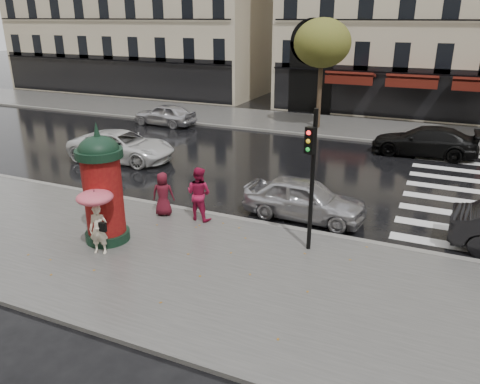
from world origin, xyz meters
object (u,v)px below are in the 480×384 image
at_px(car_white, 122,146).
at_px(car_black, 424,141).
at_px(woman_umbrella, 96,212).
at_px(morris_column, 103,186).
at_px(traffic_light, 311,168).
at_px(man_burgundy, 163,194).
at_px(car_silver, 304,199).
at_px(car_far_silver, 165,115).
at_px(woman_red, 199,194).

distance_m(car_white, car_black, 15.18).
xyz_separation_m(woman_umbrella, morris_column, (-0.37, 0.80, 0.47)).
distance_m(traffic_light, car_black, 13.00).
bearing_deg(man_burgundy, car_silver, -177.65).
height_order(morris_column, traffic_light, traffic_light).
height_order(morris_column, car_black, morris_column).
relative_size(car_silver, car_far_silver, 1.03).
height_order(woman_umbrella, traffic_light, traffic_light).
bearing_deg(traffic_light, morris_column, -162.31).
xyz_separation_m(woman_umbrella, man_burgundy, (0.17, 3.18, -0.55)).
height_order(car_black, car_far_silver, car_black).
relative_size(woman_umbrella, car_far_silver, 0.48).
xyz_separation_m(man_burgundy, car_silver, (4.51, 1.98, -0.17)).
relative_size(man_burgundy, car_white, 0.30).
height_order(woman_umbrella, car_silver, woman_umbrella).
relative_size(car_white, car_black, 1.02).
relative_size(woman_red, car_far_silver, 0.45).
height_order(traffic_light, car_far_silver, traffic_light).
height_order(man_burgundy, morris_column, morris_column).
bearing_deg(morris_column, woman_umbrella, -64.88).
distance_m(traffic_light, car_silver, 3.27).
xyz_separation_m(woman_umbrella, woman_red, (1.49, 3.36, -0.39)).
relative_size(car_silver, car_white, 0.82).
bearing_deg(man_burgundy, car_white, -63.54).
distance_m(woman_red, car_far_silver, 15.72).
relative_size(morris_column, car_far_silver, 0.90).
xyz_separation_m(traffic_light, car_black, (2.46, 12.61, -1.95)).
bearing_deg(woman_umbrella, car_far_silver, 116.34).
bearing_deg(car_silver, car_far_silver, 51.20).
xyz_separation_m(car_silver, car_white, (-10.20, 3.19, -0.01)).
distance_m(morris_column, car_black, 16.77).
distance_m(woman_red, morris_column, 3.29).
bearing_deg(car_white, car_far_silver, 12.83).
distance_m(woman_red, car_white, 8.61).
bearing_deg(man_burgundy, car_black, -144.14).
bearing_deg(car_far_silver, man_burgundy, 34.78).
relative_size(woman_red, traffic_light, 0.44).
xyz_separation_m(woman_umbrella, car_silver, (4.69, 5.16, -0.71)).
distance_m(man_burgundy, morris_column, 2.65).
distance_m(man_burgundy, traffic_light, 5.67).
distance_m(morris_column, car_silver, 6.78).
bearing_deg(car_far_silver, woman_red, 39.21).
xyz_separation_m(woman_red, morris_column, (-1.87, -2.56, 0.86)).
bearing_deg(man_burgundy, traffic_light, 153.35).
bearing_deg(car_far_silver, morris_column, 28.90).
xyz_separation_m(woman_red, man_burgundy, (-1.32, -0.18, -0.16)).
bearing_deg(traffic_light, man_burgundy, 174.66).
relative_size(woman_red, morris_column, 0.50).
bearing_deg(car_white, woman_umbrella, -151.05).
relative_size(traffic_light, car_black, 0.83).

